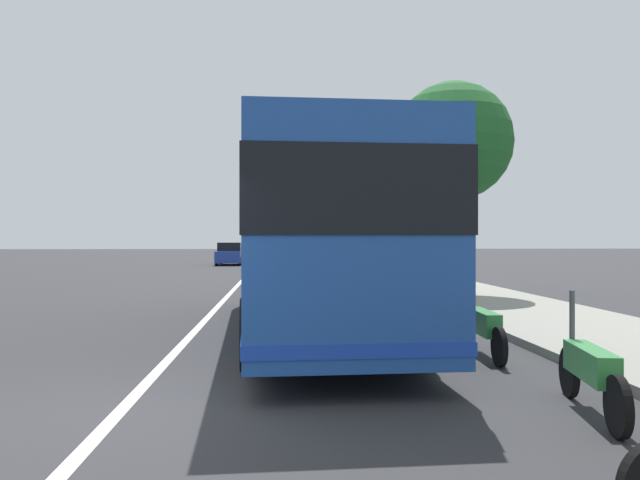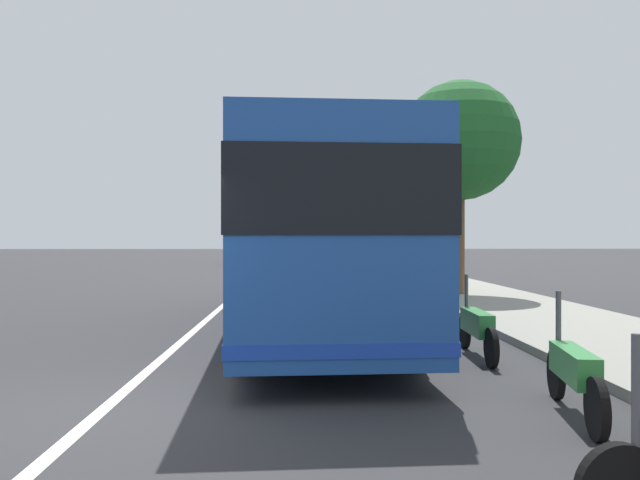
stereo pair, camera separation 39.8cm
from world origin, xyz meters
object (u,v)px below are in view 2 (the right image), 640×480
object	(u,v)px
coach_bus	(310,235)
car_side_street	(244,254)
motorcycle_by_tree	(477,327)
car_oncoming	(325,269)
roadside_tree_mid_block	(460,141)
motorcycle_angled	(574,373)

from	to	relation	value
coach_bus	car_side_street	bearing A→B (deg)	4.67
coach_bus	motorcycle_by_tree	bearing A→B (deg)	-140.74
car_oncoming	roadside_tree_mid_block	world-z (taller)	roadside_tree_mid_block
motorcycle_by_tree	car_side_street	bearing A→B (deg)	12.69
coach_bus	motorcycle_angled	bearing A→B (deg)	-159.59
motorcycle_by_tree	car_oncoming	bearing A→B (deg)	9.32
coach_bus	motorcycle_by_tree	size ratio (longest dim) A/B	5.18
car_side_street	roadside_tree_mid_block	bearing A→B (deg)	19.96
motorcycle_by_tree	roadside_tree_mid_block	size ratio (longest dim) A/B	0.33
coach_bus	motorcycle_angled	xyz separation A→B (m)	(-6.08, -2.59, -1.46)
roadside_tree_mid_block	car_oncoming	bearing A→B (deg)	44.16
coach_bus	car_side_street	distance (m)	32.57
motorcycle_by_tree	coach_bus	bearing A→B (deg)	43.85
coach_bus	car_side_street	xyz separation A→B (m)	(32.28, 4.17, -1.17)
car_side_street	roadside_tree_mid_block	xyz separation A→B (m)	(-25.52, -8.88, 4.08)
motorcycle_angled	car_oncoming	distance (m)	17.03
motorcycle_by_tree	car_side_street	distance (m)	35.71
coach_bus	motorcycle_by_tree	distance (m)	4.04
coach_bus	motorcycle_by_tree	xyz separation A→B (m)	(-2.81, -2.52, -1.45)
car_side_street	coach_bus	bearing A→B (deg)	8.12
motorcycle_angled	car_side_street	world-z (taller)	car_side_street
motorcycle_by_tree	roadside_tree_mid_block	bearing A→B (deg)	-11.03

